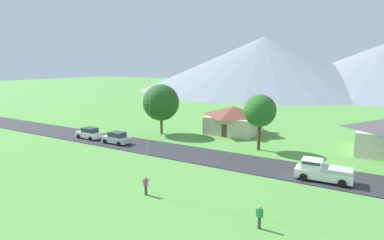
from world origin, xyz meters
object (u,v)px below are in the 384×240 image
(parked_car_white_mid_east, at_px, (89,133))
(watcher_person, at_px, (259,217))
(parked_car_silver_west_end, at_px, (117,138))
(house_left_center, at_px, (234,119))
(tree_right_of_center, at_px, (161,103))
(tree_left_of_center, at_px, (260,111))
(pickup_truck_white_west_side, at_px, (322,171))

(parked_car_white_mid_east, xyz_separation_m, watcher_person, (30.78, -12.32, 0.01))
(parked_car_silver_west_end, relative_size, watcher_person, 2.51)
(house_left_center, relative_size, tree_right_of_center, 1.03)
(tree_left_of_center, xyz_separation_m, tree_right_of_center, (-16.78, 1.29, -0.10))
(tree_left_of_center, height_order, watcher_person, tree_left_of_center)
(tree_left_of_center, xyz_separation_m, watcher_person, (6.55, -19.40, -4.39))
(tree_left_of_center, relative_size, pickup_truck_white_west_side, 1.41)
(parked_car_silver_west_end, xyz_separation_m, parked_car_white_mid_east, (-5.75, 0.17, 0.00))
(house_left_center, relative_size, parked_car_silver_west_end, 1.98)
(parked_car_white_mid_east, bearing_deg, house_left_center, 41.33)
(house_left_center, height_order, watcher_person, house_left_center)
(tree_left_of_center, distance_m, pickup_truck_white_west_side, 12.55)
(house_left_center, bearing_deg, watcher_person, -63.77)
(parked_car_silver_west_end, bearing_deg, tree_left_of_center, 21.42)
(tree_right_of_center, relative_size, watcher_person, 4.84)
(parked_car_white_mid_east, relative_size, pickup_truck_white_west_side, 0.81)
(parked_car_silver_west_end, height_order, watcher_person, parked_car_silver_west_end)
(house_left_center, relative_size, pickup_truck_white_west_side, 1.58)
(house_left_center, xyz_separation_m, pickup_truck_white_west_side, (15.94, -15.81, -1.23))
(tree_right_of_center, relative_size, pickup_truck_white_west_side, 1.54)
(parked_car_silver_west_end, xyz_separation_m, pickup_truck_white_west_side, (27.43, -0.47, 0.19))
(tree_right_of_center, distance_m, parked_car_silver_west_end, 9.71)
(parked_car_silver_west_end, bearing_deg, tree_right_of_center, 78.75)
(pickup_truck_white_west_side, bearing_deg, tree_right_of_center, 160.70)
(tree_right_of_center, xyz_separation_m, parked_car_silver_west_end, (-1.70, -8.54, -4.30))
(parked_car_white_mid_east, bearing_deg, pickup_truck_white_west_side, -1.11)
(tree_left_of_center, xyz_separation_m, pickup_truck_white_west_side, (8.95, -7.72, -4.21))
(tree_left_of_center, bearing_deg, parked_car_silver_west_end, -158.58)
(house_left_center, height_order, tree_left_of_center, tree_left_of_center)
(house_left_center, xyz_separation_m, tree_right_of_center, (-9.79, -6.80, 2.87))
(tree_left_of_center, relative_size, tree_right_of_center, 0.91)
(tree_right_of_center, bearing_deg, parked_car_white_mid_east, -131.68)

